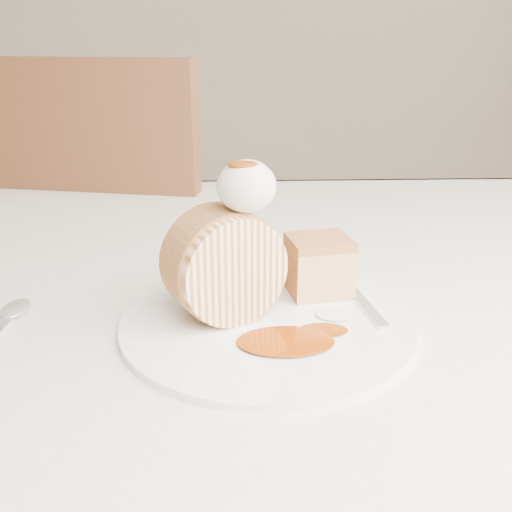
{
  "coord_description": "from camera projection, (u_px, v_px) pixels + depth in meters",
  "views": [
    {
      "loc": [
        -0.05,
        -0.41,
        1.0
      ],
      "look_at": [
        -0.03,
        0.08,
        0.82
      ],
      "focal_mm": 40.0,
      "sensor_mm": 36.0,
      "label": 1
    }
  ],
  "objects": [
    {
      "name": "caramel_drizzle",
      "position": [
        243.0,
        158.0,
        0.48
      ],
      "size": [
        0.03,
        0.02,
        0.01
      ],
      "primitive_type": "ellipsoid",
      "color": "#863305",
      "rests_on": "whipped_cream"
    },
    {
      "name": "cake_chunk",
      "position": [
        319.0,
        269.0,
        0.58
      ],
      "size": [
        0.07,
        0.07,
        0.05
      ],
      "primitive_type": "cube",
      "rotation": [
        0.0,
        0.0,
        0.18
      ],
      "color": "#B78145",
      "rests_on": "plate"
    },
    {
      "name": "whipped_cream",
      "position": [
        246.0,
        186.0,
        0.49
      ],
      "size": [
        0.05,
        0.05,
        0.05
      ],
      "primitive_type": "ellipsoid",
      "color": "white",
      "rests_on": "roulade_slice"
    },
    {
      "name": "table",
      "position": [
        275.0,
        339.0,
        0.69
      ],
      "size": [
        1.4,
        0.9,
        0.75
      ],
      "color": "beige",
      "rests_on": "ground"
    },
    {
      "name": "chair_far",
      "position": [
        110.0,
        266.0,
        1.19
      ],
      "size": [
        0.54,
        0.54,
        0.97
      ],
      "rotation": [
        0.0,
        0.0,
        2.93
      ],
      "color": "brown",
      "rests_on": "ground"
    },
    {
      "name": "fork",
      "position": [
        361.0,
        301.0,
        0.56
      ],
      "size": [
        0.05,
        0.16,
        0.0
      ],
      "primitive_type": "cube",
      "rotation": [
        0.0,
        0.0,
        0.15
      ],
      "color": "silver",
      "rests_on": "plate"
    },
    {
      "name": "plate",
      "position": [
        267.0,
        322.0,
        0.53
      ],
      "size": [
        0.32,
        0.32,
        0.01
      ],
      "primitive_type": "cylinder",
      "rotation": [
        0.0,
        0.0,
        0.18
      ],
      "color": "white",
      "rests_on": "table"
    },
    {
      "name": "roulade_slice",
      "position": [
        225.0,
        265.0,
        0.52
      ],
      "size": [
        0.11,
        0.1,
        0.1
      ],
      "primitive_type": "cylinder",
      "rotation": [
        1.57,
        0.0,
        0.48
      ],
      "color": "#FFEAB1",
      "rests_on": "plate"
    },
    {
      "name": "caramel_pool",
      "position": [
        286.0,
        341.0,
        0.49
      ],
      "size": [
        0.09,
        0.07,
        0.0
      ],
      "primitive_type": null,
      "rotation": [
        0.0,
        0.0,
        0.18
      ],
      "color": "#863305",
      "rests_on": "plate"
    }
  ]
}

